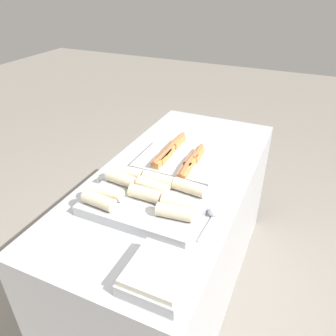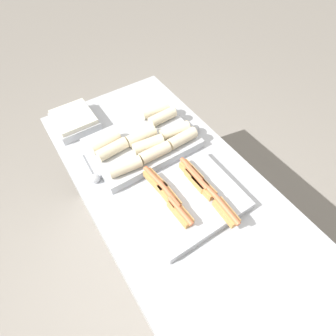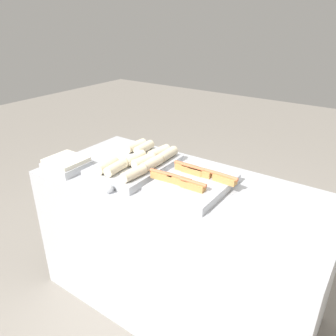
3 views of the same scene
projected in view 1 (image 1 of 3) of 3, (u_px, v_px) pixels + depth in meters
ground_plane at (173, 282)px, 2.25m from camera, size 12.00×12.00×0.00m
counter at (173, 234)px, 2.02m from camera, size 1.72×0.79×0.89m
tray_hotdogs at (180, 161)px, 1.84m from camera, size 0.45×0.45×0.10m
tray_wraps at (146, 199)px, 1.52m from camera, size 0.38×0.54×0.11m
tray_side_front at (158, 274)px, 1.16m from camera, size 0.24×0.22×0.07m
serving_spoon_near at (212, 214)px, 1.46m from camera, size 0.21×0.05×0.05m
serving_spoon_far at (99, 183)px, 1.68m from camera, size 0.21×0.05×0.05m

